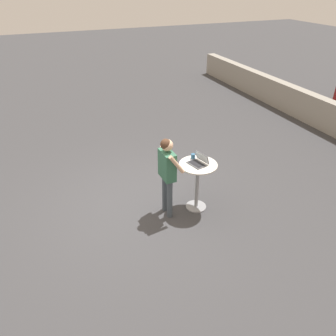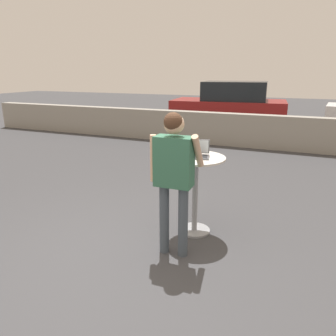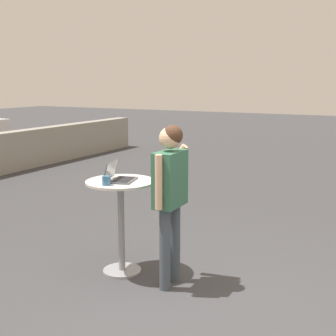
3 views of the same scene
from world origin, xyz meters
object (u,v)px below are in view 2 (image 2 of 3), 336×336
Objects in this scene: laptop at (195,153)px; coffee_mug at (178,151)px; standing_person at (174,168)px; parked_car_near_street at (230,106)px; cafe_table at (195,180)px.

coffee_mug is (-0.23, -0.00, 0.00)m from laptop.
parked_car_near_street reaches higher than standing_person.
cafe_table is at bearing -34.94° from laptop.
cafe_table is 0.62× the size of standing_person.
coffee_mug is at bearing 106.95° from standing_person.
standing_person is at bearing -94.72° from cafe_table.
standing_person is (0.19, -0.62, -0.03)m from coffee_mug.
parked_car_near_street is (-1.34, 8.07, 0.13)m from cafe_table.
standing_person is at bearing -81.56° from parked_car_near_street.
laptop is 0.62m from standing_person.
coffee_mug is at bearing 178.26° from cafe_table.
parked_car_near_street is (-1.10, 8.06, -0.22)m from coffee_mug.
coffee_mug is 8.14m from parked_car_near_street.
laptop is 0.10× the size of parked_car_near_street.
laptop is 8.17m from parked_car_near_street.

